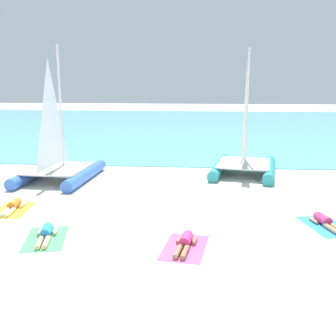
# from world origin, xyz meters

# --- Properties ---
(ground_plane) EXTENTS (120.00, 120.00, 0.00)m
(ground_plane) POSITION_xyz_m (0.00, 10.00, 0.00)
(ground_plane) COLOR white
(ocean_water) EXTENTS (120.00, 40.00, 0.05)m
(ocean_water) POSITION_xyz_m (0.00, 30.36, 0.03)
(ocean_water) COLOR #5BB2C1
(ocean_water) RESTS_ON ground
(sailboat_blue) EXTENTS (3.13, 4.69, 5.92)m
(sailboat_blue) POSITION_xyz_m (-5.14, 7.17, 0.88)
(sailboat_blue) COLOR blue
(sailboat_blue) RESTS_ON ground
(sailboat_teal) EXTENTS (3.60, 4.94, 5.90)m
(sailboat_teal) POSITION_xyz_m (3.23, 9.12, 0.88)
(sailboat_teal) COLOR teal
(sailboat_teal) RESTS_ON ground
(towel_leftmost) EXTENTS (1.29, 2.00, 0.01)m
(towel_leftmost) POSITION_xyz_m (-5.23, 2.82, 0.01)
(towel_leftmost) COLOR yellow
(towel_leftmost) RESTS_ON ground
(sunbather_leftmost) EXTENTS (0.58, 1.57, 0.30)m
(sunbather_leftmost) POSITION_xyz_m (-5.24, 2.88, 0.13)
(sunbather_leftmost) COLOR orange
(sunbather_leftmost) RESTS_ON towel_leftmost
(towel_center_left) EXTENTS (1.50, 2.10, 0.01)m
(towel_center_left) POSITION_xyz_m (-3.10, 0.42, 0.01)
(towel_center_left) COLOR #4CB266
(towel_center_left) RESTS_ON ground
(sunbather_center_left) EXTENTS (0.74, 1.56, 0.30)m
(sunbather_center_left) POSITION_xyz_m (-3.11, 0.49, 0.13)
(sunbather_center_left) COLOR #268CCC
(sunbather_center_left) RESTS_ON towel_center_left
(towel_center_right) EXTENTS (1.34, 2.03, 0.01)m
(towel_center_right) POSITION_xyz_m (0.85, 0.15, 0.01)
(towel_center_right) COLOR #D84C99
(towel_center_right) RESTS_ON ground
(sunbather_center_right) EXTENTS (0.61, 1.57, 0.30)m
(sunbather_center_right) POSITION_xyz_m (0.86, 0.22, 0.13)
(sunbather_center_right) COLOR #D83372
(sunbather_center_right) RESTS_ON towel_center_right
(towel_rightmost) EXTENTS (1.53, 2.11, 0.01)m
(towel_rightmost) POSITION_xyz_m (5.11, 2.17, 0.01)
(towel_rightmost) COLOR #338CD8
(towel_rightmost) RESTS_ON ground
(sunbather_rightmost) EXTENTS (0.76, 1.55, 0.30)m
(sunbather_rightmost) POSITION_xyz_m (5.09, 2.23, 0.13)
(sunbather_rightmost) COLOR #D83372
(sunbather_rightmost) RESTS_ON towel_rightmost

